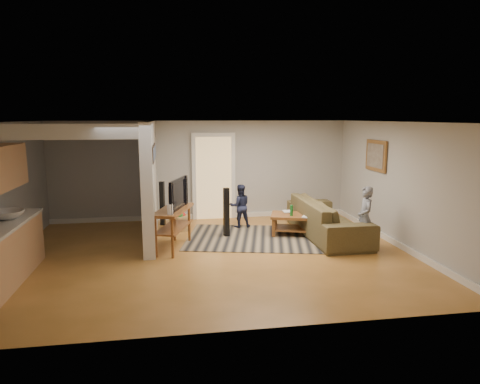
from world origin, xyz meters
The scene contains 11 objects.
ground centered at (0.00, 0.00, 0.00)m, with size 7.50×7.50×0.00m, color brown.
room_shell centered at (-1.07, 0.43, 1.46)m, with size 7.54×6.02×2.52m.
area_rug centered at (0.98, 0.99, 0.01)m, with size 2.87×2.10×0.01m, color black.
sofa centered at (2.60, 0.89, 0.00)m, with size 2.74×1.07×0.80m, color #443E22.
coffee_table centered at (2.01, 1.08, 0.36)m, with size 1.34×1.02×0.70m.
tv_console centered at (-0.74, 0.47, 0.74)m, with size 0.87×1.38×1.12m.
speaker_left centered at (0.40, 1.20, 0.54)m, with size 0.11×0.11×1.08m, color black.
speaker_right centered at (-1.00, 2.45, 0.53)m, with size 0.11×0.11×1.07m, color black.
toy_basket centered at (-0.60, 1.94, 0.19)m, with size 0.50×0.50×0.45m.
child centered at (3.00, -0.09, 0.00)m, with size 0.46×0.30×1.25m, color gray.
toddler centered at (0.82, 1.94, 0.00)m, with size 0.50×0.39×1.03m, color #1D223D.
Camera 1 is at (-0.75, -7.82, 2.60)m, focal length 32.00 mm.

